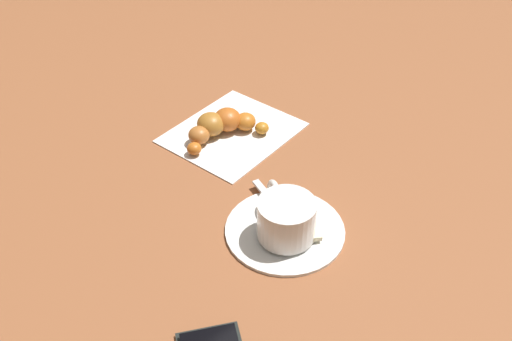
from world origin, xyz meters
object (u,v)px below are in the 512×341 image
(espresso_cup, at_px, (286,218))
(napkin, at_px, (233,132))
(teaspoon, at_px, (288,219))
(saucer, at_px, (285,229))
(croissant, at_px, (221,125))
(sugar_packet, at_px, (306,219))

(espresso_cup, relative_size, napkin, 0.51)
(teaspoon, bearing_deg, napkin, -19.90)
(saucer, distance_m, croissant, 0.22)
(napkin, xyz_separation_m, croissant, (0.01, 0.02, 0.02))
(sugar_packet, bearing_deg, croissant, 20.97)
(teaspoon, height_order, napkin, teaspoon)
(napkin, bearing_deg, sugar_packet, 165.67)
(espresso_cup, relative_size, teaspoon, 0.75)
(napkin, height_order, croissant, croissant)
(espresso_cup, height_order, teaspoon, espresso_cup)
(saucer, height_order, espresso_cup, espresso_cup)
(croissant, bearing_deg, saucer, 162.98)
(espresso_cup, bearing_deg, teaspoon, -50.75)
(napkin, bearing_deg, teaspoon, 160.10)
(teaspoon, bearing_deg, saucer, 120.30)
(espresso_cup, distance_m, sugar_packet, 0.04)
(espresso_cup, distance_m, croissant, 0.23)
(saucer, xyz_separation_m, croissant, (0.21, -0.06, 0.01))
(sugar_packet, xyz_separation_m, croissant, (0.22, -0.04, 0.01))
(espresso_cup, bearing_deg, sugar_packet, -93.65)
(teaspoon, height_order, sugar_packet, teaspoon)
(croissant, bearing_deg, teaspoon, 164.87)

